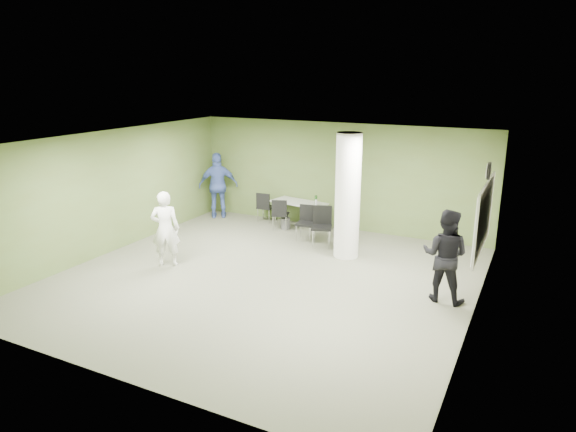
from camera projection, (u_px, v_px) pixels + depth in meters
The scene contains 17 objects.
floor at pixel (265, 278), 10.42m from camera, with size 8.00×8.00×0.00m, color #505240.
ceiling at pixel (263, 141), 9.66m from camera, with size 8.00×8.00×0.00m, color white.
wall_back at pixel (338, 176), 13.48m from camera, with size 8.00×0.02×2.80m, color #4F5F2C.
wall_left at pixel (112, 191), 11.77m from camera, with size 0.02×8.00×2.80m, color #4F5F2C.
wall_right_cream at pixel (479, 241), 8.31m from camera, with size 0.02×8.00×2.80m, color beige.
column at pixel (348, 196), 11.32m from camera, with size 0.56×0.56×2.80m, color silver.
whiteboard at pixel (484, 217), 9.34m from camera, with size 0.05×2.30×1.30m.
wall_clock at pixel (489, 171), 9.11m from camera, with size 0.06×0.32×0.32m.
folding_table at pixel (300, 204), 13.67m from camera, with size 1.57×0.88×0.96m.
wastebasket at pixel (285, 223), 13.69m from camera, with size 0.26×0.26×0.30m, color #4C4C4C.
chair_back_left at pixel (265, 205), 14.22m from camera, with size 0.45×0.45×0.84m.
chair_back_right at pixel (280, 212), 13.50m from camera, with size 0.52×0.52×0.84m.
chair_table_left at pixel (306, 220), 12.75m from camera, with size 0.48×0.48×0.86m.
chair_table_right at pixel (322, 223), 12.32m from camera, with size 0.60×0.60×0.95m.
woman_white at pixel (165, 229), 10.92m from camera, with size 0.60×0.39×1.65m, color white.
man_black at pixel (445, 256), 9.22m from camera, with size 0.84×0.65×1.72m, color black.
man_blue at pixel (218, 186), 14.56m from camera, with size 1.10×0.46×1.87m, color #4157A1.
Camera 1 is at (4.78, -8.43, 4.05)m, focal length 32.00 mm.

